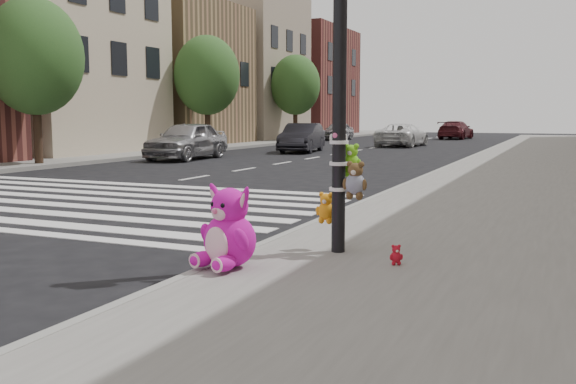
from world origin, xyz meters
The scene contains 20 objects.
ground centered at (0.00, 0.00, 0.00)m, with size 120.00×120.00×0.00m, color black.
sidewalk_near centered at (5.00, 10.00, 0.07)m, with size 7.00×80.00×0.14m, color slate.
sidewalk_far centered at (-13.50, 20.00, 0.07)m, with size 6.00×80.00×0.14m, color slate.
curb_edge centered at (1.55, 10.00, 0.07)m, with size 0.12×80.00×0.15m, color gray.
crosswalk centered at (-4.50, 5.20, 0.01)m, with size 11.00×6.00×0.01m, color silver, non-canonical shape.
bld_far_b centered at (-15.50, 17.00, 5.50)m, with size 6.00×8.00×11.00m, color #BCAE90.
bld_far_c centered at (-15.50, 26.00, 4.00)m, with size 6.00×8.00×8.00m, color #94774F.
bld_far_d centered at (-15.50, 35.00, 5.00)m, with size 6.00×8.00×10.00m, color gray.
bld_far_e centered at (-15.50, 46.00, 4.50)m, with size 6.00×10.00×9.00m, color brown.
signal_pole centered at (2.62, 1.81, 1.75)m, with size 0.70×0.49×4.00m.
tree_far_a centered at (-11.20, 11.00, 3.65)m, with size 3.20×3.20×5.44m.
tree_far_b centered at (-11.20, 22.00, 3.65)m, with size 3.20×3.20×5.44m.
tree_far_c centered at (-11.20, 33.00, 3.65)m, with size 3.20×3.20×5.44m.
pink_bunny centered at (1.79, 0.57, 0.51)m, with size 0.70×0.78×0.91m.
red_teddy centered at (3.40, 1.41, 0.25)m, with size 0.15×0.11×0.22m, color red, non-canonical shape.
car_silver_far centered at (-8.79, 16.35, 0.76)m, with size 1.78×4.43×1.51m, color #9E9EA2.
car_dark_far centered at (-6.50, 22.71, 0.68)m, with size 1.44×4.12×1.36m, color black.
car_white_near centered at (-3.50, 30.16, 0.63)m, with size 2.10×4.55×1.26m, color silver.
car_maroon_near centered at (-2.52, 42.41, 0.65)m, with size 1.83×4.50×1.30m, color #4F161D.
car_silver_deep centered at (-9.80, 37.25, 0.62)m, with size 1.46×3.62×1.23m, color #A5A4A9.
Camera 1 is at (5.06, -5.29, 1.76)m, focal length 40.00 mm.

